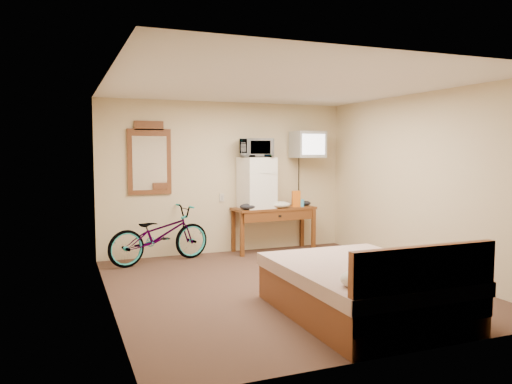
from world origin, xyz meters
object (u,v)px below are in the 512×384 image
crt_television (308,145)px  wall_mirror (149,159)px  blue_cup (302,203)px  bicycle (160,235)px  bed (365,289)px  mini_fridge (257,183)px  microwave (257,148)px  desk (275,214)px

crt_television → wall_mirror: size_ratio=0.52×
blue_cup → bicycle: (-2.44, -0.05, -0.38)m
blue_cup → crt_television: (0.14, 0.09, 0.99)m
bed → wall_mirror: bearing=113.2°
mini_fridge → microwave: microwave is taller
mini_fridge → blue_cup: 0.87m
bicycle → bed: size_ratio=0.81×
mini_fridge → crt_television: 1.12m
bicycle → blue_cup: bearing=-104.2°
microwave → bed: size_ratio=0.28×
microwave → blue_cup: bearing=12.2°
blue_cup → bicycle: bearing=-178.7°
mini_fridge → bed: size_ratio=0.42×
blue_cup → wall_mirror: (-2.50, 0.34, 0.76)m
microwave → blue_cup: 1.22m
mini_fridge → bicycle: size_ratio=0.51×
microwave → crt_television: size_ratio=0.93×
blue_cup → bicycle: 2.47m
desk → bicycle: 1.97m
microwave → wall_mirror: bearing=-167.1°
desk → bed: 3.42m
microwave → wall_mirror: size_ratio=0.49×
desk → bed: (-0.46, -3.37, -0.34)m
microwave → mini_fridge: bearing=-103.3°
microwave → bed: microwave is taller
desk → blue_cup: (0.48, -0.07, 0.18)m
crt_television → bed: (-1.09, -3.40, -1.51)m
bicycle → crt_television: bearing=-102.3°
blue_cup → bed: (-0.94, -3.31, -0.52)m
mini_fridge → bicycle: bearing=-174.2°
blue_cup → bed: bearing=-105.9°
wall_mirror → bicycle: wall_mirror is taller
microwave → bed: (-0.16, -3.42, -1.45)m
desk → wall_mirror: size_ratio=1.23×
blue_cup → crt_television: bearing=32.0°
mini_fridge → microwave: 0.58m
desk → mini_fridge: size_ratio=1.68×
mini_fridge → bicycle: mini_fridge is taller
blue_cup → wall_mirror: 2.64m
desk → mini_fridge: bearing=171.3°
wall_mirror → bicycle: 1.21m
blue_cup → wall_mirror: bearing=172.3°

